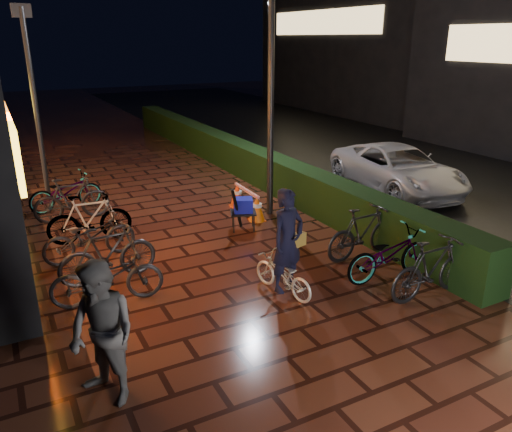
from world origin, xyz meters
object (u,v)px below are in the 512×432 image
traffic_barrier (247,201)px  cart_assembly (243,207)px  cyclist (285,257)px  bystander_person (102,334)px  van (397,168)px

traffic_barrier → cart_assembly: size_ratio=1.46×
cyclist → bystander_person: bearing=-158.7°
cart_assembly → bystander_person: bearing=-132.4°
traffic_barrier → van: bearing=-2.2°
van → traffic_barrier: (-4.77, 0.18, -0.32)m
bystander_person → van: bystander_person is taller
cart_assembly → van: bearing=8.5°
bystander_person → cart_assembly: (3.99, 4.37, -0.36)m
bystander_person → traffic_barrier: bystander_person is taller
traffic_barrier → cart_assembly: cart_assembly is taller
bystander_person → cart_assembly: bystander_person is taller
traffic_barrier → bystander_person: bearing=-130.6°
cyclist → traffic_barrier: bearing=72.0°
traffic_barrier → cyclist: bearing=-108.0°
van → traffic_barrier: van is taller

